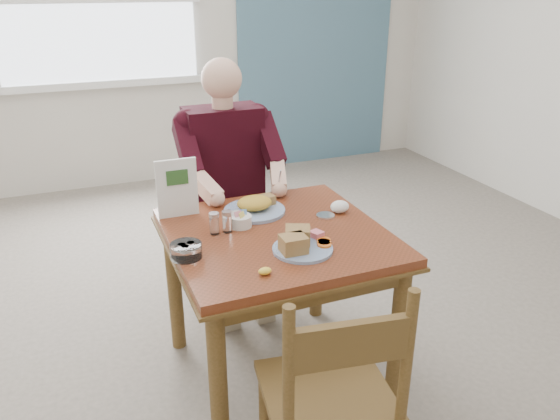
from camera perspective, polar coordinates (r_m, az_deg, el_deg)
name	(u,v)px	position (r m, az deg, el deg)	size (l,w,h in m)	color
floor	(277,372)	(2.74, -0.29, -16.60)	(6.00, 6.00, 0.00)	#645C51
wall_back	(147,24)	(5.04, -13.77, 18.40)	(5.50, 5.50, 0.00)	beige
accent_panel	(317,19)	(5.50, 3.90, 19.29)	(1.60, 0.02, 2.80)	#466D83
lemon_wedge	(265,271)	(2.00, -1.59, -6.40)	(0.05, 0.04, 0.03)	yellow
napkin	(340,207)	(2.53, 6.25, 0.35)	(0.09, 0.07, 0.06)	white
metal_dish	(325,216)	(2.49, 4.77, -0.59)	(0.08, 0.08, 0.01)	silver
table	(277,255)	(2.39, -0.32, -4.69)	(0.92, 0.92, 0.75)	maroon
chair_far	(226,220)	(3.14, -5.71, -1.00)	(0.42, 0.42, 0.95)	brown
chair_near	(332,401)	(1.89, 5.41, -19.21)	(0.48, 0.48, 0.95)	brown
diner	(228,169)	(2.94, -5.46, 4.28)	(0.53, 0.56, 1.39)	gray
near_plate	(300,243)	(2.17, 2.09, -3.49)	(0.28, 0.28, 0.08)	white
far_plate	(255,206)	(2.52, -2.60, 0.41)	(0.34, 0.34, 0.08)	white
caddy	(241,221)	(2.38, -4.14, -1.14)	(0.11, 0.11, 0.07)	white
shakers	(221,222)	(2.32, -6.21, -1.29)	(0.10, 0.04, 0.10)	white
creamer	(186,250)	(2.14, -9.79, -4.18)	(0.15, 0.15, 0.06)	white
menu	(177,188)	(2.48, -10.71, 2.29)	(0.18, 0.02, 0.27)	white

